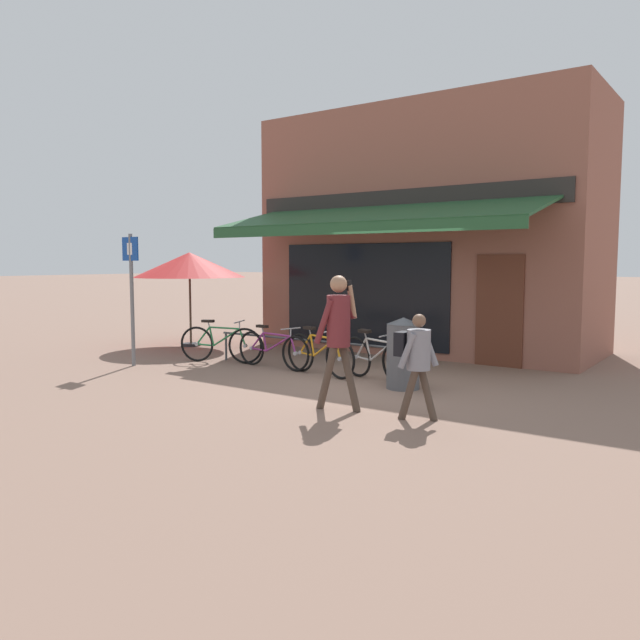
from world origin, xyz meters
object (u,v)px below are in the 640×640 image
(bicycle_purple, at_px, (273,349))
(bicycle_silver, at_px, (376,359))
(pedestrian_child, at_px, (416,354))
(cafe_parasol, at_px, (189,265))
(litter_bin, at_px, (403,353))
(bicycle_green, at_px, (221,344))
(bicycle_orange, at_px, (320,354))
(pedestrian_adult, at_px, (338,326))
(parking_sign, at_px, (132,286))

(bicycle_purple, distance_m, bicycle_silver, 2.20)
(pedestrian_child, distance_m, cafe_parasol, 8.11)
(bicycle_silver, xyz_separation_m, litter_bin, (0.64, -0.28, 0.18))
(pedestrian_child, bearing_deg, cafe_parasol, 156.10)
(bicycle_green, bearing_deg, bicycle_orange, -20.58)
(pedestrian_adult, height_order, litter_bin, pedestrian_adult)
(bicycle_silver, relative_size, pedestrian_child, 1.23)
(bicycle_green, height_order, litter_bin, litter_bin)
(bicycle_orange, height_order, litter_bin, litter_bin)
(bicycle_purple, distance_m, pedestrian_adult, 3.56)
(bicycle_silver, height_order, litter_bin, litter_bin)
(bicycle_orange, relative_size, litter_bin, 1.51)
(bicycle_green, height_order, bicycle_silver, bicycle_silver)
(bicycle_silver, distance_m, pedestrian_adult, 2.25)
(pedestrian_child, bearing_deg, pedestrian_adult, -173.08)
(bicycle_green, height_order, bicycle_purple, bicycle_green)
(pedestrian_adult, distance_m, pedestrian_child, 1.11)
(pedestrian_adult, bearing_deg, litter_bin, 94.31)
(bicycle_purple, height_order, parking_sign, parking_sign)
(bicycle_orange, relative_size, bicycle_silver, 1.02)
(litter_bin, bearing_deg, bicycle_orange, 174.45)
(bicycle_silver, distance_m, cafe_parasol, 6.05)
(bicycle_purple, bearing_deg, parking_sign, -146.88)
(bicycle_green, relative_size, parking_sign, 0.65)
(bicycle_orange, distance_m, litter_bin, 1.73)
(parking_sign, bearing_deg, litter_bin, 11.51)
(pedestrian_adult, bearing_deg, bicycle_purple, 149.49)
(bicycle_silver, relative_size, parking_sign, 0.66)
(bicycle_orange, xyz_separation_m, cafe_parasol, (-4.66, 1.35, 1.51))
(bicycle_purple, bearing_deg, bicycle_orange, -1.67)
(pedestrian_adult, height_order, cafe_parasol, cafe_parasol)
(litter_bin, xyz_separation_m, cafe_parasol, (-6.37, 1.52, 1.33))
(bicycle_purple, height_order, litter_bin, litter_bin)
(bicycle_silver, bearing_deg, bicycle_orange, -157.03)
(bicycle_silver, bearing_deg, cafe_parasol, -175.12)
(litter_bin, distance_m, cafe_parasol, 6.68)
(bicycle_purple, height_order, bicycle_orange, bicycle_orange)
(bicycle_green, distance_m, bicycle_silver, 3.43)
(pedestrian_child, bearing_deg, bicycle_purple, 153.12)
(bicycle_green, relative_size, bicycle_silver, 0.99)
(pedestrian_adult, xyz_separation_m, cafe_parasol, (-6.34, 3.28, 0.76))
(cafe_parasol, bearing_deg, litter_bin, -13.39)
(bicycle_orange, distance_m, bicycle_silver, 1.07)
(bicycle_green, distance_m, pedestrian_child, 5.42)
(bicycle_green, bearing_deg, bicycle_purple, -15.61)
(bicycle_purple, height_order, pedestrian_adult, pedestrian_adult)
(bicycle_orange, height_order, parking_sign, parking_sign)
(bicycle_green, bearing_deg, parking_sign, -152.99)
(litter_bin, height_order, cafe_parasol, cafe_parasol)
(bicycle_purple, bearing_deg, litter_bin, -1.89)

